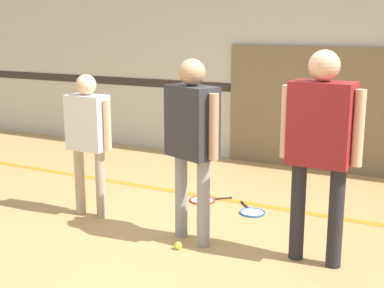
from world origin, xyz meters
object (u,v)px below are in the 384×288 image
Objects in this scene: person_student_right at (321,135)px; tennis_ball_by_spare_racket at (208,193)px; racket_spare_on_floor at (204,200)px; racket_second_spare at (252,212)px; tennis_ball_near_instructor at (178,246)px; person_student_left at (88,130)px; person_instructor at (192,131)px.

person_student_right is 25.93× the size of tennis_ball_by_spare_racket.
racket_second_spare is (0.61, -0.11, 0.00)m from racket_spare_on_floor.
tennis_ball_near_instructor reaches higher than racket_spare_on_floor.
person_student_right is 2.06m from racket_spare_on_floor.
tennis_ball_near_instructor is (-1.10, -0.30, -1.03)m from person_student_right.
person_student_left is 3.13× the size of racket_second_spare.
person_student_right is (1.08, 0.08, 0.06)m from person_instructor.
racket_second_spare is at bearing 79.08° from tennis_ball_near_instructor.
person_instructor is 1.13× the size of person_student_left.
person_instructor is 1.49m from racket_spare_on_floor.
tennis_ball_near_instructor is (1.19, -0.33, -0.85)m from person_student_left.
person_instructor is 0.99m from tennis_ball_near_instructor.
person_student_left is 0.83× the size of person_student_right.
person_student_left is 2.31m from person_student_right.
person_student_left reaches higher than tennis_ball_near_instructor.
tennis_ball_by_spare_racket reaches higher than racket_spare_on_floor.
tennis_ball_near_instructor is (0.38, -1.26, 0.02)m from racket_spare_on_floor.
person_student_left is at bearing -164.52° from person_instructor.
racket_second_spare is at bearing -51.31° from racket_spare_on_floor.
person_instructor is at bearing 126.28° from racket_second_spare.
person_student_left is at bearing 1.42° from person_student_right.
tennis_ball_near_instructor and tennis_ball_by_spare_racket have the same top height.
racket_second_spare is at bearing 29.14° from person_student_left.
racket_second_spare is 6.91× the size of tennis_ball_by_spare_racket.
tennis_ball_by_spare_racket is (-0.44, 1.22, -0.97)m from person_instructor.
tennis_ball_by_spare_racket is (-1.52, 1.14, -1.03)m from person_student_right.
person_instructor reaches higher than tennis_ball_near_instructor.
person_student_left is 3.06× the size of racket_spare_on_floor.
person_instructor reaches higher than racket_second_spare.
tennis_ball_near_instructor is 1.00× the size of tennis_ball_by_spare_racket.
tennis_ball_near_instructor is at bearing -114.30° from racket_spare_on_floor.
person_instructor is at bearing 6.44° from person_student_right.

